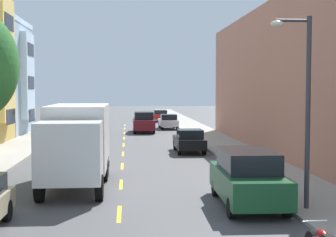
% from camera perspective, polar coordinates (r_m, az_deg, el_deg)
% --- Properties ---
extents(ground_plane, '(160.00, 160.00, 0.00)m').
position_cam_1_polar(ground_plane, '(39.10, -5.09, -2.55)').
color(ground_plane, '#4C4C4F').
extents(sidewalk_left, '(3.20, 120.00, 0.14)m').
position_cam_1_polar(sidewalk_left, '(37.83, -15.94, -2.76)').
color(sidewalk_left, '#A39E93').
rests_on(sidewalk_left, ground_plane).
extents(sidewalk_right, '(3.20, 120.00, 0.14)m').
position_cam_1_polar(sidewalk_right, '(37.72, 5.75, -2.66)').
color(sidewalk_right, '#A39E93').
rests_on(sidewalk_right, ground_plane).
extents(lane_centerline_dashes, '(0.14, 47.20, 0.01)m').
position_cam_1_polar(lane_centerline_dashes, '(33.63, -5.15, -3.50)').
color(lane_centerline_dashes, yellow).
rests_on(lane_centerline_dashes, ground_plane).
extents(street_lamp, '(1.35, 0.28, 6.22)m').
position_cam_1_polar(street_lamp, '(16.59, 15.26, 2.42)').
color(street_lamp, '#38383D').
rests_on(street_lamp, sidewalk_right).
extents(delivery_box_truck, '(2.41, 7.05, 3.35)m').
position_cam_1_polar(delivery_box_truck, '(20.87, -10.40, -2.53)').
color(delivery_box_truck, white).
rests_on(delivery_box_truck, ground_plane).
extents(parked_sedan_red, '(1.83, 4.51, 1.43)m').
position_cam_1_polar(parked_sedan_red, '(62.32, -0.91, 0.36)').
color(parked_sedan_red, '#AD1E1E').
rests_on(parked_sedan_red, ground_plane).
extents(parked_pickup_sky, '(2.06, 5.32, 1.73)m').
position_cam_1_polar(parked_pickup_sky, '(59.20, -9.18, 0.23)').
color(parked_pickup_sky, '#7A9EC6').
rests_on(parked_pickup_sky, ground_plane).
extents(parked_hatchback_white, '(1.82, 4.03, 1.50)m').
position_cam_1_polar(parked_hatchback_white, '(50.41, 0.03, -0.35)').
color(parked_hatchback_white, silver).
rests_on(parked_hatchback_white, ground_plane).
extents(parked_hatchback_black, '(1.76, 4.01, 1.50)m').
position_cam_1_polar(parked_hatchback_black, '(31.65, 2.45, -2.55)').
color(parked_hatchback_black, black).
rests_on(parked_hatchback_black, ground_plane).
extents(parked_suv_forest, '(2.06, 4.84, 1.93)m').
position_cam_1_polar(parked_suv_forest, '(17.41, 9.14, -6.71)').
color(parked_suv_forest, '#194C28').
rests_on(parked_suv_forest, ground_plane).
extents(moving_burgundy_sedan, '(1.95, 4.80, 1.93)m').
position_cam_1_polar(moving_burgundy_sedan, '(46.44, -2.82, -0.38)').
color(moving_burgundy_sedan, maroon).
rests_on(moving_burgundy_sedan, ground_plane).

